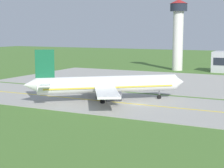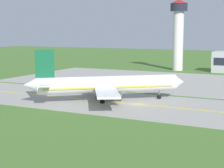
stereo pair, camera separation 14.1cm
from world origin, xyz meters
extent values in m
plane|color=#47702D|center=(0.00, 0.00, 0.00)|extent=(500.00, 500.00, 0.00)
cube|color=#9E9B93|center=(0.00, 0.00, 0.05)|extent=(240.00, 28.00, 0.10)
cube|color=#9E9B93|center=(10.00, 42.00, 0.05)|extent=(140.00, 52.00, 0.10)
cube|color=yellow|center=(0.00, 0.00, 0.11)|extent=(220.00, 0.60, 0.01)
cylinder|color=white|center=(-7.95, 0.67, 4.20)|extent=(28.81, 24.67, 4.00)
cone|color=white|center=(6.11, 12.22, 4.20)|extent=(4.42, 4.59, 3.80)
cone|color=white|center=(-22.17, -11.01, 4.60)|extent=(4.63, 4.66, 3.40)
cube|color=gold|center=(-7.95, 0.67, 3.70)|extent=(26.76, 23.01, 0.36)
cube|color=#1E232D|center=(4.41, 10.82, 4.90)|extent=(3.55, 3.77, 0.70)
cube|color=white|center=(-15.05, 5.84, 3.70)|extent=(14.29, 13.69, 0.50)
cylinder|color=#47474C|center=(-12.23, 5.56, 2.30)|extent=(4.09, 3.94, 2.30)
cylinder|color=black|center=(-11.00, 6.58, 2.30)|extent=(1.53, 1.78, 2.10)
cube|color=white|center=(-4.26, -7.30, 3.70)|extent=(11.91, 15.30, 0.50)
cylinder|color=#47474C|center=(-3.98, -4.48, 2.30)|extent=(4.09, 3.94, 2.30)
cylinder|color=black|center=(-2.75, -3.47, 2.30)|extent=(1.53, 1.78, 2.10)
cube|color=#145938|center=(-19.54, -8.85, 9.45)|extent=(3.65, 3.10, 6.50)
cube|color=white|center=(-21.73, -6.51, 5.00)|extent=(5.96, 5.92, 0.30)
cube|color=white|center=(-17.67, -11.45, 5.00)|extent=(5.31, 6.33, 0.30)
cylinder|color=slate|center=(2.09, 8.92, 1.38)|extent=(0.24, 0.24, 1.65)
cylinder|color=black|center=(2.09, 8.92, 0.55)|extent=(1.07, 0.97, 1.10)
cylinder|color=slate|center=(-11.15, 1.41, 1.38)|extent=(0.24, 0.24, 1.65)
cylinder|color=black|center=(-11.32, 1.62, 0.55)|extent=(1.07, 0.97, 1.10)
cylinder|color=black|center=(-10.98, 1.20, 0.55)|extent=(1.07, 0.97, 1.10)
cylinder|color=slate|center=(-7.85, -2.61, 1.38)|extent=(0.24, 0.24, 1.65)
cylinder|color=black|center=(-8.02, -2.40, 0.55)|extent=(1.07, 0.97, 1.10)
cylinder|color=black|center=(-7.67, -2.82, 0.55)|extent=(1.07, 0.97, 1.10)
cylinder|color=silver|center=(-14.38, 78.42, 12.56)|extent=(4.40, 4.40, 25.11)
cylinder|color=#1E232D|center=(-14.38, 78.42, 26.71)|extent=(7.20, 7.20, 3.20)
cone|color=maroon|center=(-14.38, 78.42, 29.21)|extent=(7.60, 7.60, 1.80)
camera|label=1|loc=(33.23, -79.42, 17.02)|focal=60.55mm
camera|label=2|loc=(33.35, -79.36, 17.02)|focal=60.55mm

